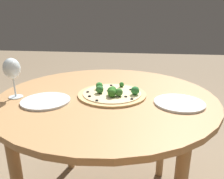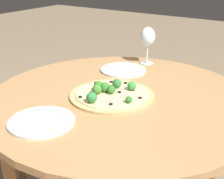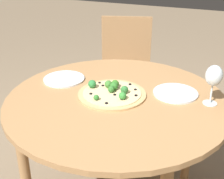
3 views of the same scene
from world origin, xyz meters
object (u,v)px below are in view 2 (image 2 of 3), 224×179
wine_glass (148,38)px  pizza (111,94)px  plate_far (123,70)px  plate_near (41,122)px

wine_glass → pizza: bearing=-169.5°
plate_far → pizza: bearing=-156.7°
pizza → wine_glass: 0.48m
wine_glass → plate_far: 0.22m
pizza → plate_near: size_ratio=1.51×
pizza → plate_far: bearing=23.3°
plate_near → plate_far: same height
pizza → plate_far: (0.29, 0.12, -0.01)m
wine_glass → plate_far: size_ratio=0.86×
pizza → plate_near: pizza is taller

